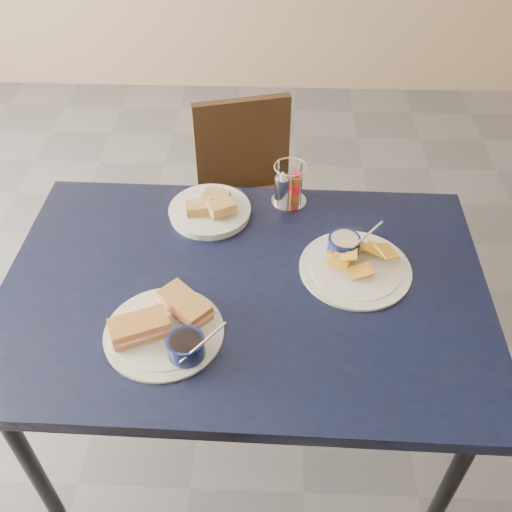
{
  "coord_description": "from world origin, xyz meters",
  "views": [
    {
      "loc": [
        0.25,
        -1.14,
        1.86
      ],
      "look_at": [
        0.21,
        -0.05,
        0.82
      ],
      "focal_mm": 40.0,
      "sensor_mm": 36.0,
      "label": 1
    }
  ],
  "objects_px": {
    "chair_far": "(252,188)",
    "sandwich_plate": "(167,327)",
    "plantain_plate": "(352,260)",
    "bread_basket": "(211,210)",
    "dining_table": "(245,300)",
    "condiment_caddy": "(288,187)"
  },
  "relations": [
    {
      "from": "condiment_caddy",
      "to": "plantain_plate",
      "type": "bearing_deg",
      "value": -57.4
    },
    {
      "from": "chair_far",
      "to": "sandwich_plate",
      "type": "bearing_deg",
      "value": -99.42
    },
    {
      "from": "sandwich_plate",
      "to": "plantain_plate",
      "type": "distance_m",
      "value": 0.54
    },
    {
      "from": "bread_basket",
      "to": "plantain_plate",
      "type": "bearing_deg",
      "value": -26.27
    },
    {
      "from": "dining_table",
      "to": "sandwich_plate",
      "type": "bearing_deg",
      "value": -136.1
    },
    {
      "from": "chair_far",
      "to": "bread_basket",
      "type": "relative_size",
      "value": 3.31
    },
    {
      "from": "plantain_plate",
      "to": "chair_far",
      "type": "bearing_deg",
      "value": 112.9
    },
    {
      "from": "chair_far",
      "to": "sandwich_plate",
      "type": "xyz_separation_m",
      "value": [
        -0.16,
        -0.99,
        0.31
      ]
    },
    {
      "from": "sandwich_plate",
      "to": "bread_basket",
      "type": "relative_size",
      "value": 1.28
    },
    {
      "from": "dining_table",
      "to": "chair_far",
      "type": "distance_m",
      "value": 0.85
    },
    {
      "from": "chair_far",
      "to": "plantain_plate",
      "type": "distance_m",
      "value": 0.85
    },
    {
      "from": "chair_far",
      "to": "plantain_plate",
      "type": "height_order",
      "value": "plantain_plate"
    },
    {
      "from": "chair_far",
      "to": "condiment_caddy",
      "type": "relative_size",
      "value": 5.95
    },
    {
      "from": "plantain_plate",
      "to": "bread_basket",
      "type": "distance_m",
      "value": 0.46
    },
    {
      "from": "dining_table",
      "to": "chair_far",
      "type": "bearing_deg",
      "value": 91.02
    },
    {
      "from": "sandwich_plate",
      "to": "plantain_plate",
      "type": "bearing_deg",
      "value": 28.93
    },
    {
      "from": "condiment_caddy",
      "to": "sandwich_plate",
      "type": "bearing_deg",
      "value": -118.66
    },
    {
      "from": "dining_table",
      "to": "plantain_plate",
      "type": "xyz_separation_m",
      "value": [
        0.29,
        0.09,
        0.08
      ]
    },
    {
      "from": "sandwich_plate",
      "to": "condiment_caddy",
      "type": "xyz_separation_m",
      "value": [
        0.29,
        0.54,
        0.03
      ]
    },
    {
      "from": "plantain_plate",
      "to": "bread_basket",
      "type": "height_order",
      "value": "plantain_plate"
    },
    {
      "from": "sandwich_plate",
      "to": "bread_basket",
      "type": "distance_m",
      "value": 0.47
    },
    {
      "from": "chair_far",
      "to": "condiment_caddy",
      "type": "xyz_separation_m",
      "value": [
        0.13,
        -0.45,
        0.34
      ]
    }
  ]
}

